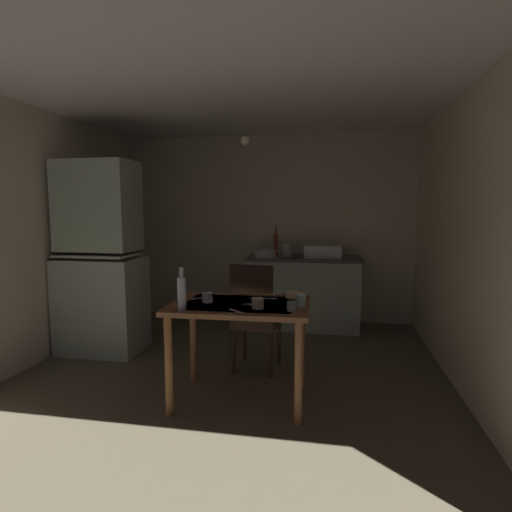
# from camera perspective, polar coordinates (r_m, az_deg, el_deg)

# --- Properties ---
(ground_plane) EXTENTS (4.73, 4.73, 0.00)m
(ground_plane) POSITION_cam_1_polar(r_m,az_deg,el_deg) (3.91, -2.97, -15.33)
(ground_plane) COLOR brown
(wall_back) EXTENTS (3.83, 0.10, 2.39)m
(wall_back) POSITION_cam_1_polar(r_m,az_deg,el_deg) (5.47, 1.51, 3.85)
(wall_back) COLOR beige
(wall_back) RESTS_ON ground
(wall_left) EXTENTS (0.10, 3.73, 2.39)m
(wall_left) POSITION_cam_1_polar(r_m,az_deg,el_deg) (4.49, -27.62, 2.48)
(wall_left) COLOR beige
(wall_left) RESTS_ON ground
(wall_right) EXTENTS (0.10, 3.73, 2.39)m
(wall_right) POSITION_cam_1_polar(r_m,az_deg,el_deg) (3.69, 27.22, 1.75)
(wall_right) COLOR beige
(wall_right) RESTS_ON ground
(ceiling_slab) EXTENTS (3.83, 3.73, 0.10)m
(ceiling_slab) POSITION_cam_1_polar(r_m,az_deg,el_deg) (3.76, -3.22, 21.73)
(ceiling_slab) COLOR silver
(hutch_cabinet) EXTENTS (0.81, 0.54, 1.92)m
(hutch_cabinet) POSITION_cam_1_polar(r_m,az_deg,el_deg) (4.45, -20.68, -1.05)
(hutch_cabinet) COLOR #A7B7A5
(hutch_cabinet) RESTS_ON ground
(counter_cabinet) EXTENTS (1.38, 0.64, 0.87)m
(counter_cabinet) POSITION_cam_1_polar(r_m,az_deg,el_deg) (5.14, 6.52, -4.94)
(counter_cabinet) COLOR #A7B7A5
(counter_cabinet) RESTS_ON ground
(sink_basin) EXTENTS (0.44, 0.34, 0.15)m
(sink_basin) POSITION_cam_1_polar(r_m,az_deg,el_deg) (5.05, 9.23, 0.67)
(sink_basin) COLOR silver
(sink_basin) RESTS_ON counter_cabinet
(hand_pump) EXTENTS (0.05, 0.27, 0.39)m
(hand_pump) POSITION_cam_1_polar(r_m,az_deg,el_deg) (5.13, 2.72, 1.87)
(hand_pump) COLOR maroon
(hand_pump) RESTS_ON counter_cabinet
(mixing_bowl_counter) EXTENTS (0.27, 0.27, 0.08)m
(mixing_bowl_counter) POSITION_cam_1_polar(r_m,az_deg,el_deg) (5.07, 1.24, 0.33)
(mixing_bowl_counter) COLOR white
(mixing_bowl_counter) RESTS_ON counter_cabinet
(stoneware_crock) EXTENTS (0.11, 0.11, 0.16)m
(stoneware_crock) POSITION_cam_1_polar(r_m,az_deg,el_deg) (5.09, 4.29, 0.80)
(stoneware_crock) COLOR beige
(stoneware_crock) RESTS_ON counter_cabinet
(dining_table) EXTENTS (1.05, 0.74, 0.76)m
(dining_table) POSITION_cam_1_polar(r_m,az_deg,el_deg) (3.12, -2.26, -8.54)
(dining_table) COLOR brown
(dining_table) RESTS_ON ground
(chair_far_side) EXTENTS (0.43, 0.43, 0.98)m
(chair_far_side) POSITION_cam_1_polar(r_m,az_deg,el_deg) (3.70, -0.17, -8.40)
(chair_far_side) COLOR #3A2A1C
(chair_far_side) RESTS_ON ground
(serving_bowl_wide) EXTENTS (0.15, 0.15, 0.04)m
(serving_bowl_wide) POSITION_cam_1_polar(r_m,az_deg,el_deg) (3.30, 5.31, -5.35)
(serving_bowl_wide) COLOR beige
(serving_bowl_wide) RESTS_ON dining_table
(teacup_mint) EXTENTS (0.08, 0.08, 0.07)m
(teacup_mint) POSITION_cam_1_polar(r_m,az_deg,el_deg) (3.13, -6.71, -5.71)
(teacup_mint) COLOR white
(teacup_mint) RESTS_ON dining_table
(mug_dark) EXTENTS (0.08, 0.08, 0.07)m
(mug_dark) POSITION_cam_1_polar(r_m,az_deg,el_deg) (2.92, 0.24, -6.55)
(mug_dark) COLOR beige
(mug_dark) RESTS_ON dining_table
(teacup_cream) EXTENTS (0.06, 0.06, 0.06)m
(teacup_cream) POSITION_cam_1_polar(r_m,az_deg,el_deg) (2.87, 4.89, -6.93)
(teacup_cream) COLOR #ADD1C1
(teacup_cream) RESTS_ON dining_table
(mug_tall) EXTENTS (0.06, 0.06, 0.09)m
(mug_tall) POSITION_cam_1_polar(r_m,az_deg,el_deg) (2.99, 6.23, -6.14)
(mug_tall) COLOR #ADD1C1
(mug_tall) RESTS_ON dining_table
(glass_bottle) EXTENTS (0.06, 0.06, 0.30)m
(glass_bottle) POSITION_cam_1_polar(r_m,az_deg,el_deg) (2.90, -10.21, -5.02)
(glass_bottle) COLOR #B7BCC1
(glass_bottle) RESTS_ON dining_table
(table_knife) EXTENTS (0.21, 0.05, 0.00)m
(table_knife) POSITION_cam_1_polar(r_m,az_deg,el_deg) (3.24, 1.00, -5.87)
(table_knife) COLOR silver
(table_knife) RESTS_ON dining_table
(teaspoon_near_bowl) EXTENTS (0.14, 0.10, 0.00)m
(teaspoon_near_bowl) POSITION_cam_1_polar(r_m,az_deg,el_deg) (3.27, -8.27, -5.83)
(teaspoon_near_bowl) COLOR beige
(teaspoon_near_bowl) RESTS_ON dining_table
(teaspoon_by_cup) EXTENTS (0.12, 0.11, 0.00)m
(teaspoon_by_cup) POSITION_cam_1_polar(r_m,az_deg,el_deg) (2.86, -2.75, -7.60)
(teaspoon_by_cup) COLOR beige
(teaspoon_by_cup) RESTS_ON dining_table
(serving_spoon) EXTENTS (0.13, 0.04, 0.00)m
(serving_spoon) POSITION_cam_1_polar(r_m,az_deg,el_deg) (3.05, -0.72, -6.66)
(serving_spoon) COLOR beige
(serving_spoon) RESTS_ON dining_table
(pendant_bulb) EXTENTS (0.08, 0.08, 0.08)m
(pendant_bulb) POSITION_cam_1_polar(r_m,az_deg,el_deg) (3.80, -1.50, 15.65)
(pendant_bulb) COLOR #F9EFCC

